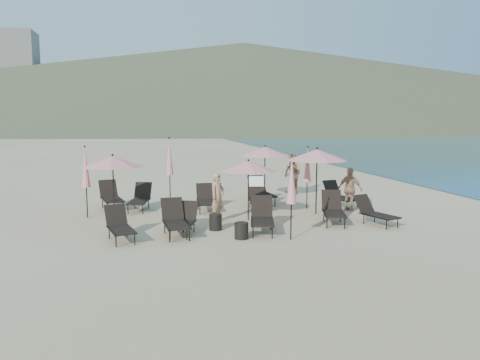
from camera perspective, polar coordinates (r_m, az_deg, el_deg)
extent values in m
plane|color=#D6BA8C|center=(14.01, 2.95, -6.23)|extent=(800.00, 800.00, 0.00)
cone|color=brown|center=(320.48, 0.54, 11.54)|extent=(690.00, 690.00, 55.00)
cone|color=brown|center=(394.11, 18.71, 8.68)|extent=(280.00, 280.00, 32.00)
cube|color=beige|center=(267.52, -25.79, 10.95)|extent=(22.00, 18.00, 48.00)
cube|color=beige|center=(326.29, -18.49, 9.60)|extent=(18.00, 16.00, 38.00)
cube|color=black|center=(13.08, -14.25, -5.95)|extent=(0.85, 1.23, 0.05)
cube|color=black|center=(13.75, -14.91, -4.16)|extent=(0.67, 0.56, 0.58)
cylinder|color=black|center=(12.63, -14.89, -7.23)|extent=(0.03, 0.03, 0.32)
cylinder|color=black|center=(13.55, -15.66, -6.27)|extent=(0.03, 0.03, 0.32)
cylinder|color=black|center=(12.72, -12.72, -7.05)|extent=(0.03, 0.03, 0.32)
cylinder|color=black|center=(13.64, -13.63, -6.12)|extent=(0.03, 0.03, 0.32)
cube|color=black|center=(13.08, -15.50, -5.95)|extent=(0.36, 1.23, 0.04)
cube|color=black|center=(13.18, -13.09, -5.77)|extent=(0.36, 1.23, 0.04)
cube|color=black|center=(13.29, -7.74, -5.44)|extent=(0.75, 1.29, 0.05)
cube|color=black|center=(14.04, -8.26, -3.51)|extent=(0.68, 0.52, 0.64)
cylinder|color=black|center=(12.80, -8.57, -6.79)|extent=(0.04, 0.04, 0.35)
cylinder|color=black|center=(13.83, -9.16, -5.76)|extent=(0.04, 0.04, 0.35)
cylinder|color=black|center=(12.88, -6.20, -6.67)|extent=(0.04, 0.04, 0.35)
cylinder|color=black|center=(13.90, -6.97, -5.65)|extent=(0.04, 0.04, 0.35)
cube|color=black|center=(13.30, -9.09, -5.41)|extent=(0.17, 1.39, 0.04)
cube|color=black|center=(13.39, -6.46, -5.28)|extent=(0.17, 1.39, 0.04)
cube|color=black|center=(13.46, -7.06, -5.45)|extent=(0.86, 1.20, 0.05)
cube|color=black|center=(14.10, -6.38, -3.75)|extent=(0.66, 0.56, 0.56)
cylinder|color=black|center=(13.13, -8.52, -6.53)|extent=(0.03, 0.03, 0.31)
cylinder|color=black|center=(14.01, -7.53, -5.65)|extent=(0.03, 0.03, 0.31)
cylinder|color=black|center=(13.02, -6.50, -6.62)|extent=(0.03, 0.03, 0.31)
cylinder|color=black|center=(13.90, -5.63, -5.72)|extent=(0.03, 0.03, 0.31)
cube|color=black|center=(13.57, -8.13, -5.33)|extent=(0.40, 1.18, 0.04)
cube|color=black|center=(13.44, -5.88, -5.42)|extent=(0.40, 1.18, 0.04)
cube|color=black|center=(13.56, 2.73, -5.12)|extent=(0.89, 1.34, 0.05)
cube|color=black|center=(14.32, 2.68, -3.22)|extent=(0.72, 0.59, 0.64)
cylinder|color=black|center=(13.10, 1.59, -6.39)|extent=(0.04, 0.04, 0.35)
cylinder|color=black|center=(14.13, 1.60, -5.38)|extent=(0.04, 0.04, 0.35)
cylinder|color=black|center=(13.11, 3.95, -6.39)|extent=(0.04, 0.04, 0.35)
cylinder|color=black|center=(14.14, 3.77, -5.38)|extent=(0.04, 0.04, 0.35)
cube|color=black|center=(13.61, 1.42, -5.03)|extent=(0.34, 1.37, 0.04)
cube|color=black|center=(13.62, 4.03, -5.03)|extent=(0.34, 1.37, 0.04)
cube|color=black|center=(15.02, 11.40, -4.05)|extent=(0.94, 1.35, 0.05)
cube|color=black|center=(15.78, 11.09, -2.39)|extent=(0.74, 0.62, 0.63)
cylinder|color=black|center=(14.53, 10.56, -5.15)|extent=(0.04, 0.04, 0.35)
cylinder|color=black|center=(15.56, 10.18, -4.33)|extent=(0.04, 0.04, 0.35)
cylinder|color=black|center=(14.60, 12.65, -5.15)|extent=(0.04, 0.04, 0.35)
cylinder|color=black|center=(15.62, 12.13, -4.33)|extent=(0.04, 0.04, 0.35)
cube|color=black|center=(15.04, 10.21, -3.97)|extent=(0.41, 1.34, 0.04)
cube|color=black|center=(15.11, 12.54, -3.98)|extent=(0.41, 1.34, 0.04)
cube|color=black|center=(15.22, 16.81, -4.21)|extent=(0.89, 1.23, 0.05)
cube|color=black|center=(15.68, 14.88, -2.81)|extent=(0.67, 0.58, 0.57)
cylinder|color=black|center=(14.78, 17.43, -5.23)|extent=(0.03, 0.03, 0.31)
cylinder|color=black|center=(15.42, 14.86, -4.63)|extent=(0.03, 0.03, 0.31)
cylinder|color=black|center=(15.13, 18.67, -5.00)|extent=(0.03, 0.03, 0.31)
cylinder|color=black|center=(15.76, 16.10, -4.42)|extent=(0.03, 0.03, 0.31)
cube|color=black|center=(15.06, 15.95, -4.27)|extent=(0.43, 1.19, 0.04)
cube|color=black|center=(15.45, 17.39, -4.03)|extent=(0.43, 1.19, 0.04)
cube|color=black|center=(17.85, -15.28, -2.36)|extent=(0.95, 1.39, 0.05)
cube|color=black|center=(18.63, -15.78, -1.01)|extent=(0.75, 0.63, 0.65)
cylinder|color=black|center=(17.33, -15.84, -3.29)|extent=(0.04, 0.04, 0.36)
cylinder|color=black|center=(18.38, -16.41, -2.72)|extent=(0.04, 0.04, 0.36)
cylinder|color=black|center=(17.42, -14.06, -3.18)|extent=(0.04, 0.04, 0.36)
cylinder|color=black|center=(18.47, -14.74, -2.62)|extent=(0.04, 0.04, 0.36)
cube|color=black|center=(17.85, -16.31, -2.36)|extent=(0.40, 1.38, 0.04)
cube|color=black|center=(17.96, -14.32, -2.23)|extent=(0.40, 1.38, 0.04)
cube|color=black|center=(17.33, -12.29, -2.61)|extent=(0.84, 1.29, 0.05)
cube|color=black|center=(18.06, -11.74, -1.27)|extent=(0.69, 0.57, 0.61)
cylinder|color=black|center=(16.95, -13.50, -3.48)|extent=(0.04, 0.04, 0.34)
cylinder|color=black|center=(17.93, -12.70, -2.88)|extent=(0.04, 0.04, 0.34)
cylinder|color=black|center=(16.83, -11.79, -3.51)|extent=(0.04, 0.04, 0.34)
cylinder|color=black|center=(17.81, -11.08, -2.90)|extent=(0.04, 0.04, 0.34)
cube|color=black|center=(17.45, -13.21, -2.54)|extent=(0.31, 1.32, 0.04)
cube|color=black|center=(17.31, -11.29, -2.57)|extent=(0.31, 1.32, 0.04)
cube|color=black|center=(16.85, -4.16, -2.77)|extent=(0.65, 1.19, 0.05)
cube|color=black|center=(17.57, -4.36, -1.41)|extent=(0.62, 0.47, 0.60)
cylinder|color=black|center=(16.38, -4.91, -3.69)|extent=(0.04, 0.04, 0.33)
cylinder|color=black|center=(17.37, -5.11, -3.07)|extent=(0.04, 0.04, 0.33)
cylinder|color=black|center=(16.42, -3.14, -3.65)|extent=(0.04, 0.04, 0.33)
cylinder|color=black|center=(17.40, -3.45, -3.03)|extent=(0.04, 0.04, 0.33)
cube|color=black|center=(16.87, -5.16, -2.73)|extent=(0.10, 1.32, 0.04)
cube|color=black|center=(16.92, -3.18, -2.69)|extent=(0.10, 1.32, 0.04)
cube|color=black|center=(17.14, 2.25, -2.49)|extent=(0.84, 1.35, 0.05)
cube|color=black|center=(17.93, 2.03, -1.05)|extent=(0.72, 0.57, 0.65)
cylinder|color=black|center=(16.63, 1.44, -3.45)|extent=(0.04, 0.04, 0.36)
cylinder|color=black|center=(17.70, 1.21, -2.80)|extent=(0.04, 0.04, 0.36)
cylinder|color=black|center=(16.68, 3.33, -3.43)|extent=(0.04, 0.04, 0.36)
cylinder|color=black|center=(17.74, 2.99, -2.78)|extent=(0.04, 0.04, 0.36)
cube|color=black|center=(17.17, 1.18, -2.43)|extent=(0.25, 1.42, 0.04)
cube|color=black|center=(17.22, 3.29, -2.41)|extent=(0.25, 1.42, 0.04)
cube|color=white|center=(18.05, 2.00, -0.19)|extent=(0.61, 0.38, 0.39)
cube|color=black|center=(18.33, 2.89, -1.82)|extent=(0.79, 1.36, 0.05)
cube|color=black|center=(19.11, 2.05, -0.48)|extent=(0.71, 0.55, 0.67)
cylinder|color=black|center=(17.77, 2.58, -2.75)|extent=(0.04, 0.04, 0.37)
cylinder|color=black|center=(18.82, 1.50, -2.18)|extent=(0.04, 0.04, 0.37)
cylinder|color=black|center=(17.95, 4.30, -2.66)|extent=(0.04, 0.04, 0.37)
cylinder|color=black|center=(18.99, 3.13, -2.10)|extent=(0.04, 0.04, 0.37)
cube|color=black|center=(18.28, 1.86, -1.81)|extent=(0.17, 1.47, 0.04)
cube|color=black|center=(18.49, 3.79, -1.72)|extent=(0.17, 1.47, 0.04)
cube|color=black|center=(18.10, 12.53, -2.22)|extent=(0.85, 1.29, 0.05)
cube|color=black|center=(18.69, 11.13, -0.99)|extent=(0.69, 0.57, 0.61)
cylinder|color=black|center=(17.59, 12.79, -3.08)|extent=(0.04, 0.04, 0.33)
cylinder|color=black|center=(18.40, 10.92, -2.59)|extent=(0.04, 0.04, 0.33)
cylinder|color=black|center=(17.89, 14.11, -2.95)|extent=(0.04, 0.04, 0.33)
cylinder|color=black|center=(18.69, 12.21, -2.47)|extent=(0.04, 0.04, 0.33)
cube|color=black|center=(17.96, 11.68, -2.24)|extent=(0.33, 1.30, 0.04)
cube|color=black|center=(18.31, 13.19, -2.10)|extent=(0.33, 1.30, 0.04)
cylinder|color=black|center=(16.03, -15.16, -1.08)|extent=(0.04, 0.04, 2.03)
cone|color=#E99484|center=(15.92, -15.27, 2.20)|extent=(2.03, 2.03, 0.37)
sphere|color=black|center=(15.91, -15.29, 2.96)|extent=(0.08, 0.08, 0.08)
cylinder|color=black|center=(15.34, 1.02, -1.47)|extent=(0.04, 0.04, 1.88)
cone|color=#E99484|center=(15.24, 1.03, 1.69)|extent=(1.88, 1.88, 0.34)
sphere|color=black|center=(15.22, 1.03, 2.43)|extent=(0.07, 0.07, 0.07)
cylinder|color=black|center=(16.58, 9.31, -0.37)|extent=(0.05, 0.05, 2.19)
cone|color=#E99484|center=(16.48, 9.37, 3.04)|extent=(2.19, 2.19, 0.40)
sphere|color=black|center=(16.47, 9.39, 3.83)|extent=(0.08, 0.08, 0.08)
cylinder|color=black|center=(19.21, 3.04, 0.64)|extent=(0.04, 0.04, 2.12)
cone|color=#E99484|center=(19.12, 3.06, 3.50)|extent=(2.12, 2.12, 0.38)
sphere|color=black|center=(19.11, 3.06, 4.17)|extent=(0.08, 0.08, 0.08)
cylinder|color=black|center=(12.97, 6.24, -5.07)|extent=(0.04, 0.04, 1.01)
cone|color=#E99484|center=(12.77, 6.31, -0.02)|extent=(0.28, 0.28, 1.29)
sphere|color=black|center=(12.71, 6.35, 2.99)|extent=(0.06, 0.06, 0.06)
cylinder|color=black|center=(17.59, 8.16, -1.87)|extent=(0.04, 0.04, 1.00)
cone|color=#E99484|center=(17.44, 8.22, 1.83)|extent=(0.27, 0.27, 1.28)
sphere|color=black|center=(17.39, 8.26, 4.01)|extent=(0.06, 0.06, 0.06)
cylinder|color=black|center=(16.60, -18.15, -2.62)|extent=(0.04, 0.04, 1.05)
cone|color=#E99484|center=(16.45, -18.31, 1.47)|extent=(0.29, 0.29, 1.33)
sphere|color=black|center=(16.40, -18.41, 3.89)|extent=(0.07, 0.07, 0.07)
cylinder|color=black|center=(18.91, -8.52, -1.06)|extent=(0.04, 0.04, 1.13)
cone|color=#E99484|center=(18.77, -8.60, 2.81)|extent=(0.31, 0.31, 1.43)
sphere|color=black|center=(18.73, -8.64, 5.09)|extent=(0.07, 0.07, 0.07)
cylinder|color=black|center=(14.09, -3.00, -5.13)|extent=(0.39, 0.39, 0.49)
cylinder|color=black|center=(13.05, 0.17, -6.20)|extent=(0.39, 0.39, 0.46)
imported|color=#A97F5C|center=(15.12, -2.73, -2.14)|extent=(0.68, 0.68, 1.60)
imported|color=#A87956|center=(20.97, 6.42, 0.72)|extent=(1.00, 1.09, 1.80)
imported|color=tan|center=(17.46, 13.29, -1.09)|extent=(0.89, 0.97, 1.59)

